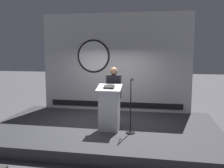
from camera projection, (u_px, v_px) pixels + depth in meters
name	position (u px, v px, depth m)	size (l,w,h in m)	color
ground_plane	(104.00, 135.00, 7.16)	(40.00, 40.00, 0.00)	#4C4C51
stage_platform	(104.00, 130.00, 7.14)	(6.40, 4.00, 0.30)	#333338
banner_display	(115.00, 63.00, 8.69)	(5.23, 0.12, 3.41)	silver
podium	(109.00, 108.00, 6.61)	(0.64, 0.50, 1.23)	silver
speaker_person	(114.00, 96.00, 7.03)	(0.40, 0.26, 1.67)	black
microphone_stand	(131.00, 114.00, 6.42)	(0.24, 0.55, 1.41)	black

